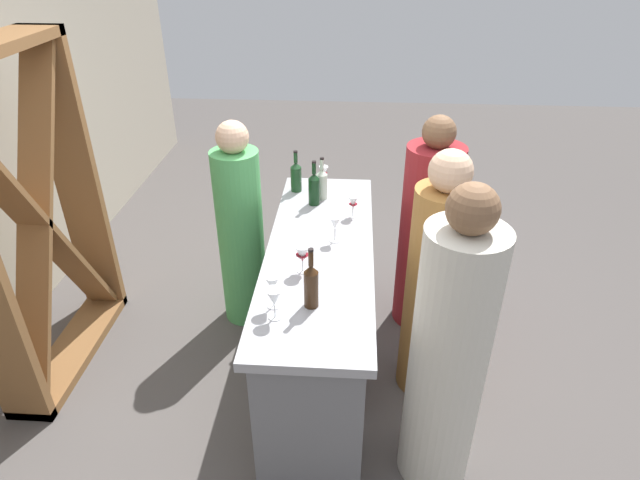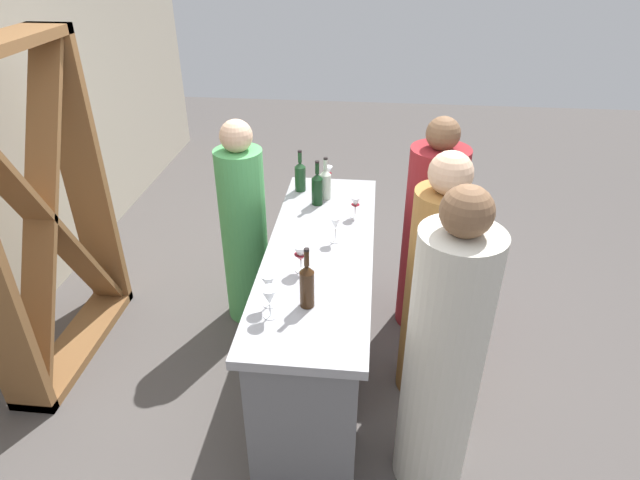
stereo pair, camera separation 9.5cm
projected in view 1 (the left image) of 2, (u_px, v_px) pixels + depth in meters
The scene contains 17 objects.
ground_plane at pixel (320, 367), 3.47m from camera, with size 12.00×12.00×0.00m, color #4C4744.
bar_counter at pixel (320, 311), 3.24m from camera, with size 1.89×0.60×0.91m.
wine_rack at pixel (35, 223), 3.08m from camera, with size 1.15×0.28×1.99m.
wine_bottle_leftmost_amber_brown at pixel (311, 285), 2.49m from camera, with size 0.07×0.07×0.32m.
wine_bottle_second_left_dark_green at pixel (314, 188), 3.42m from camera, with size 0.07×0.07×0.30m.
wine_bottle_center_clear_pale at pixel (322, 183), 3.49m from camera, with size 0.07×0.07×0.29m.
wine_bottle_second_right_olive_green at pixel (296, 176), 3.59m from camera, with size 0.07×0.07×0.29m.
wine_glass_near_left at pixel (353, 203), 3.28m from camera, with size 0.06×0.06×0.14m.
wine_glass_near_center at pixel (335, 224), 3.02m from camera, with size 0.07×0.07×0.15m.
wine_glass_near_right at pixel (324, 173), 3.63m from camera, with size 0.07×0.07×0.16m.
wine_glass_far_left at pixel (302, 255), 2.75m from camera, with size 0.08×0.08×0.16m.
wine_glass_far_center at pixel (274, 298), 2.42m from camera, with size 0.08×0.08×0.16m.
wine_glass_far_right at pixel (273, 285), 2.49m from camera, with size 0.07×0.07×0.17m.
person_left_guest at pixel (427, 234), 3.57m from camera, with size 0.39×0.39×1.50m.
person_center_guest at pixel (435, 288), 3.01m from camera, with size 0.37×0.37×1.54m.
person_right_guest at pixel (448, 358), 2.46m from camera, with size 0.42×0.42×1.64m.
person_server_behind at pixel (241, 233), 3.60m from camera, with size 0.31×0.31×1.46m.
Camera 1 is at (-2.56, -0.17, 2.48)m, focal length 30.01 mm.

